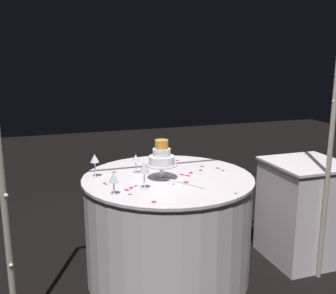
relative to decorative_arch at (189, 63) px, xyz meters
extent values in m
plane|color=black|center=(0.00, -0.39, -1.60)|extent=(12.00, 12.00, 0.00)
cylinder|color=#B7B29E|center=(-1.08, 0.00, -0.37)|extent=(0.04, 0.04, 2.45)
sphere|color=#F9EAB2|center=(-1.08, -0.02, -1.41)|extent=(0.02, 0.02, 0.02)
sphere|color=#F9EAB2|center=(1.09, 0.00, -0.66)|extent=(0.02, 0.02, 0.02)
sphere|color=#F9EAB2|center=(1.07, 0.02, -1.11)|extent=(0.02, 0.02, 0.02)
sphere|color=#F9EAB2|center=(-1.09, -0.02, -1.34)|extent=(0.02, 0.02, 0.02)
sphere|color=#F9EAB2|center=(-1.07, 0.00, -0.26)|extent=(0.02, 0.02, 0.02)
sphere|color=#F9EAB2|center=(1.06, 0.01, -0.69)|extent=(0.02, 0.02, 0.02)
cylinder|color=white|center=(0.00, -0.39, -1.22)|extent=(1.22, 1.22, 0.77)
cylinder|color=white|center=(0.00, -0.39, -0.82)|extent=(1.24, 1.24, 0.02)
cube|color=white|center=(-1.13, -0.30, -1.20)|extent=(0.56, 0.56, 0.80)
cube|color=white|center=(-1.13, -0.30, -0.79)|extent=(0.59, 0.59, 0.02)
cylinder|color=silver|center=(0.06, -0.36, -0.81)|extent=(0.11, 0.11, 0.01)
cylinder|color=silver|center=(0.06, -0.36, -0.76)|extent=(0.02, 0.02, 0.09)
cylinder|color=silver|center=(0.06, -0.36, -0.71)|extent=(0.22, 0.22, 0.01)
cylinder|color=white|center=(0.06, -0.36, -0.67)|extent=(0.18, 0.18, 0.06)
cylinder|color=white|center=(0.06, -0.36, -0.62)|extent=(0.13, 0.13, 0.05)
cylinder|color=gold|center=(0.06, -0.36, -0.56)|extent=(0.09, 0.09, 0.06)
cylinder|color=silver|center=(0.24, -0.18, -0.81)|extent=(0.06, 0.06, 0.00)
cylinder|color=silver|center=(0.24, -0.18, -0.75)|extent=(0.01, 0.01, 0.11)
cone|color=silver|center=(0.24, -0.18, -0.66)|extent=(0.07, 0.07, 0.07)
cylinder|color=silver|center=(0.20, -0.54, -0.81)|extent=(0.06, 0.06, 0.00)
cylinder|color=silver|center=(0.20, -0.54, -0.76)|extent=(0.01, 0.01, 0.09)
cone|color=silver|center=(0.20, -0.54, -0.69)|extent=(0.05, 0.05, 0.05)
cylinder|color=silver|center=(0.50, -0.54, -0.81)|extent=(0.06, 0.06, 0.00)
cylinder|color=silver|center=(0.50, -0.54, -0.75)|extent=(0.01, 0.01, 0.11)
cone|color=silver|center=(0.50, -0.54, -0.67)|extent=(0.07, 0.07, 0.06)
cylinder|color=silver|center=(0.44, -0.14, -0.81)|extent=(0.06, 0.06, 0.00)
cylinder|color=silver|center=(0.44, -0.14, -0.77)|extent=(0.01, 0.01, 0.08)
cone|color=silver|center=(0.44, -0.14, -0.70)|extent=(0.06, 0.06, 0.06)
cube|color=silver|center=(-0.08, -0.14, -0.81)|extent=(0.14, 0.20, 0.01)
cube|color=white|center=(0.00, -0.26, -0.81)|extent=(0.06, 0.09, 0.01)
ellipsoid|color=#C61951|center=(-0.44, -0.47, -0.81)|extent=(0.04, 0.04, 0.00)
ellipsoid|color=#C61951|center=(-0.45, -0.40, -0.81)|extent=(0.03, 0.02, 0.00)
ellipsoid|color=#C61951|center=(0.31, -0.23, -0.81)|extent=(0.04, 0.05, 0.00)
ellipsoid|color=#C61951|center=(-0.19, -0.42, -0.81)|extent=(0.04, 0.04, 0.00)
ellipsoid|color=#C61951|center=(-0.13, -0.37, -0.81)|extent=(0.03, 0.04, 0.00)
ellipsoid|color=#C61951|center=(0.35, -0.11, -0.81)|extent=(0.03, 0.03, 0.00)
ellipsoid|color=#C61951|center=(-0.21, -0.78, -0.81)|extent=(0.04, 0.04, 0.00)
ellipsoid|color=#C61951|center=(0.28, -0.26, -0.81)|extent=(0.03, 0.03, 0.00)
ellipsoid|color=#C61951|center=(-0.29, 0.09, -0.81)|extent=(0.03, 0.02, 0.00)
ellipsoid|color=#C61951|center=(-0.28, -0.46, -0.81)|extent=(0.04, 0.05, 0.00)
ellipsoid|color=#C61951|center=(-0.34, -0.56, -0.81)|extent=(0.04, 0.04, 0.00)
ellipsoid|color=#C61951|center=(0.46, -0.36, -0.81)|extent=(0.03, 0.03, 0.00)
ellipsoid|color=#C61951|center=(0.47, -0.39, -0.81)|extent=(0.03, 0.03, 0.00)
ellipsoid|color=#C61951|center=(-0.20, -0.43, -0.81)|extent=(0.03, 0.03, 0.00)
ellipsoid|color=#C61951|center=(-0.06, -0.20, -0.81)|extent=(0.04, 0.03, 0.00)
ellipsoid|color=#C61951|center=(0.35, -0.62, -0.81)|extent=(0.04, 0.04, 0.00)
ellipsoid|color=#C61951|center=(0.02, -0.21, -0.81)|extent=(0.02, 0.03, 0.00)
ellipsoid|color=#C61951|center=(0.35, -0.20, -0.81)|extent=(0.04, 0.05, 0.00)
ellipsoid|color=#C61951|center=(-0.14, -0.36, -0.81)|extent=(0.04, 0.04, 0.00)
ellipsoid|color=#C61951|center=(-0.11, -0.40, -0.81)|extent=(0.04, 0.05, 0.00)
ellipsoid|color=#C61951|center=(-0.08, -0.23, -0.81)|extent=(0.05, 0.04, 0.00)
ellipsoid|color=#C61951|center=(0.24, 0.07, -0.81)|extent=(0.04, 0.03, 0.00)
camera|label=1|loc=(0.88, 2.22, 0.05)|focal=42.45mm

